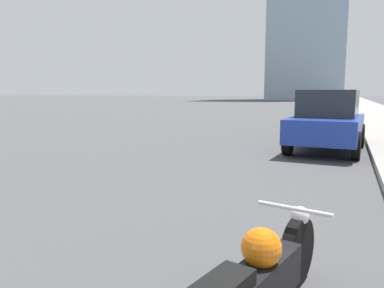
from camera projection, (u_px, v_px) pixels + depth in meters
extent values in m
cube|color=gray|center=(375.00, 110.00, 33.38)|extent=(3.42, 240.00, 0.15)
cylinder|color=black|center=(297.00, 252.00, 3.17)|extent=(0.23, 0.59, 0.59)
sphere|color=orange|center=(261.00, 248.00, 2.55)|extent=(0.28, 0.28, 0.28)
sphere|color=silver|center=(300.00, 216.00, 3.16)|extent=(0.16, 0.16, 0.16)
cylinder|color=silver|center=(294.00, 209.00, 3.03)|extent=(0.61, 0.18, 0.04)
cube|color=#1E3899|center=(327.00, 128.00, 10.48)|extent=(2.01, 4.00, 0.62)
cube|color=#23282D|center=(328.00, 103.00, 10.39)|extent=(1.61, 1.96, 0.73)
cylinder|color=black|center=(304.00, 133.00, 11.96)|extent=(0.25, 0.71, 0.70)
cylinder|color=black|center=(361.00, 136.00, 11.23)|extent=(0.25, 0.71, 0.70)
cylinder|color=black|center=(288.00, 142.00, 9.82)|extent=(0.25, 0.71, 0.70)
cylinder|color=black|center=(356.00, 146.00, 9.09)|extent=(0.25, 0.71, 0.70)
cube|color=#BCBCC1|center=(334.00, 111.00, 20.30)|extent=(1.71, 4.47, 0.67)
cube|color=#23282D|center=(335.00, 100.00, 20.21)|extent=(1.44, 2.15, 0.57)
cylinder|color=black|center=(321.00, 116.00, 21.91)|extent=(0.20, 0.62, 0.62)
cylinder|color=black|center=(350.00, 116.00, 21.30)|extent=(0.20, 0.62, 0.62)
cylinder|color=black|center=(317.00, 118.00, 19.39)|extent=(0.20, 0.62, 0.62)
cylinder|color=black|center=(350.00, 119.00, 18.78)|extent=(0.20, 0.62, 0.62)
cube|color=black|center=(338.00, 105.00, 30.05)|extent=(2.16, 4.36, 0.65)
cube|color=#23282D|center=(338.00, 96.00, 29.95)|extent=(1.74, 2.14, 0.75)
cylinder|color=black|center=(326.00, 108.00, 31.61)|extent=(0.24, 0.65, 0.64)
cylinder|color=black|center=(349.00, 109.00, 31.04)|extent=(0.24, 0.65, 0.64)
cylinder|color=black|center=(326.00, 110.00, 29.15)|extent=(0.24, 0.65, 0.64)
cylinder|color=black|center=(351.00, 110.00, 28.57)|extent=(0.24, 0.65, 0.64)
cube|color=gold|center=(341.00, 102.00, 40.79)|extent=(2.02, 3.95, 0.66)
cube|color=#23282D|center=(342.00, 96.00, 40.71)|extent=(1.59, 1.95, 0.60)
cylinder|color=black|center=(333.00, 104.00, 42.19)|extent=(0.26, 0.66, 0.65)
cylinder|color=black|center=(348.00, 105.00, 41.72)|extent=(0.26, 0.66, 0.65)
cylinder|color=black|center=(334.00, 105.00, 39.95)|extent=(0.26, 0.66, 0.65)
cylinder|color=black|center=(350.00, 105.00, 39.48)|extent=(0.26, 0.66, 0.65)
cube|color=#1E6B33|center=(344.00, 99.00, 51.30)|extent=(1.92, 4.44, 0.72)
cube|color=#23282D|center=(345.00, 95.00, 51.21)|extent=(1.57, 2.16, 0.63)
cylinder|color=black|center=(338.00, 102.00, 52.92)|extent=(0.23, 0.72, 0.71)
cylinder|color=black|center=(351.00, 102.00, 52.23)|extent=(0.23, 0.72, 0.71)
cylinder|color=black|center=(337.00, 102.00, 50.48)|extent=(0.23, 0.72, 0.71)
cylinder|color=black|center=(350.00, 102.00, 49.79)|extent=(0.23, 0.72, 0.71)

